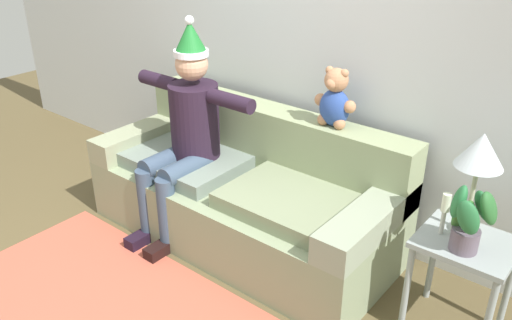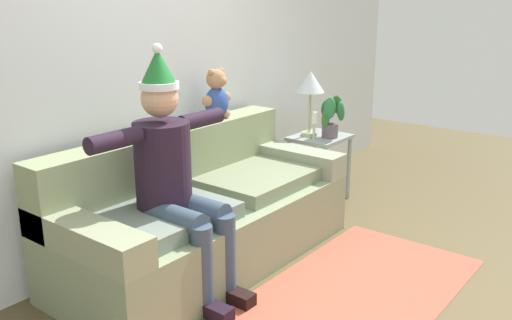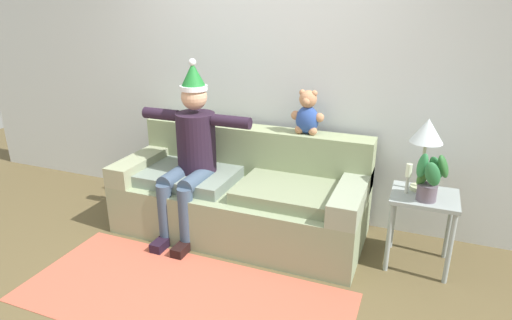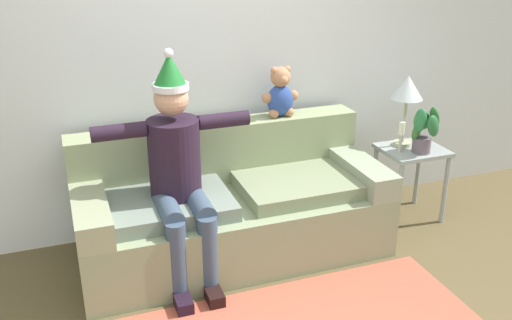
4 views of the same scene
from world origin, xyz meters
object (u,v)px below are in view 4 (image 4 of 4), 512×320
at_px(person_seated, 178,168).
at_px(candle_tall, 401,133).
at_px(potted_plant, 424,129).
at_px(side_table, 411,161).
at_px(table_lamp, 407,91).
at_px(couch, 231,207).
at_px(teddy_bear, 280,94).

height_order(person_seated, candle_tall, person_seated).
distance_m(person_seated, potted_plant, 1.91).
xyz_separation_m(side_table, table_lamp, (-0.05, 0.08, 0.56)).
bearing_deg(person_seated, couch, 23.12).
height_order(teddy_bear, side_table, teddy_bear).
relative_size(couch, potted_plant, 5.66).
relative_size(potted_plant, candle_tall, 1.60).
xyz_separation_m(couch, table_lamp, (1.45, 0.07, 0.70)).
bearing_deg(table_lamp, teddy_bear, 167.74).
distance_m(couch, person_seated, 0.61).
height_order(couch, potted_plant, potted_plant).
bearing_deg(person_seated, side_table, 4.77).
bearing_deg(teddy_bear, candle_tall, -19.78).
distance_m(potted_plant, candle_tall, 0.17).
relative_size(person_seated, potted_plant, 3.99).
bearing_deg(person_seated, teddy_bear, 26.95).
distance_m(person_seated, table_lamp, 1.89).
bearing_deg(candle_tall, couch, 178.65).
bearing_deg(candle_tall, table_lamp, 49.37).
bearing_deg(table_lamp, candle_tall, -130.63).
bearing_deg(potted_plant, person_seated, -178.18).
bearing_deg(potted_plant, side_table, 97.28).
distance_m(couch, teddy_bear, 0.91).
relative_size(teddy_bear, table_lamp, 0.68).
bearing_deg(teddy_bear, person_seated, -153.05).
height_order(table_lamp, potted_plant, table_lamp).
height_order(couch, side_table, couch).
bearing_deg(couch, person_seated, -156.88).
height_order(person_seated, side_table, person_seated).
bearing_deg(side_table, couch, 179.53).
xyz_separation_m(couch, person_seated, (-0.40, -0.17, 0.43)).
xyz_separation_m(side_table, candle_tall, (-0.14, -0.02, 0.26)).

